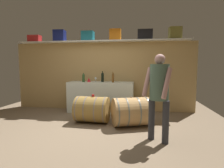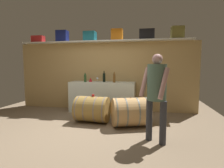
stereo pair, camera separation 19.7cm
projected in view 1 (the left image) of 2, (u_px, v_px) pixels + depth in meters
The scene contains 19 objects.
ground_plane at pixel (89, 125), 4.27m from camera, with size 6.77×7.33×0.02m, color #7D6952.
back_wall_panel at pixel (102, 76), 5.69m from camera, with size 5.57×0.10×2.08m, color tan.
high_shelf_board at pixel (101, 41), 5.44m from camera, with size 5.13×0.40×0.03m, color silver.
toolcase_red at pixel (35, 39), 5.74m from camera, with size 0.38×0.22×0.21m, color red.
toolcase_navy at pixel (60, 36), 5.61m from camera, with size 0.33×0.28×0.35m, color navy.
toolcase_teal at pixel (88, 36), 5.48m from camera, with size 0.36×0.28×0.29m, color #1B7085.
toolcase_orange at pixel (115, 35), 5.36m from camera, with size 0.33×0.22×0.33m, color orange.
toolcase_black at pixel (145, 35), 5.23m from camera, with size 0.42×0.26×0.29m, color black.
toolcase_olive at pixel (175, 33), 5.11m from camera, with size 0.33×0.26×0.33m, color olive.
work_cabinet at pixel (101, 97), 5.42m from camera, with size 1.93×0.53×0.90m, color silver.
wine_bottle_amber at pixel (113, 78), 5.18m from camera, with size 0.07×0.07×0.30m.
wine_bottle_green at pixel (83, 78), 5.33m from camera, with size 0.08×0.08×0.27m.
wine_bottle_dark at pixel (103, 77), 5.35m from camera, with size 0.08×0.08×0.32m.
wine_glass at pixel (96, 78), 5.48m from camera, with size 0.07×0.07×0.14m.
red_funnel at pixel (89, 80), 5.42m from camera, with size 0.11×0.11×0.12m, color red.
wine_barrel_near at pixel (92, 109), 4.43m from camera, with size 0.82×0.67×0.64m.
wine_barrel_far at pixel (131, 112), 4.16m from camera, with size 0.99×0.88×0.66m.
tasting_cup at pixel (93, 95), 4.40m from camera, with size 0.06×0.06×0.05m, color red.
winemaker_pouring at pixel (159, 89), 3.22m from camera, with size 0.53×0.49×1.57m.
Camera 1 is at (1.14, -3.51, 1.36)m, focal length 29.24 mm.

